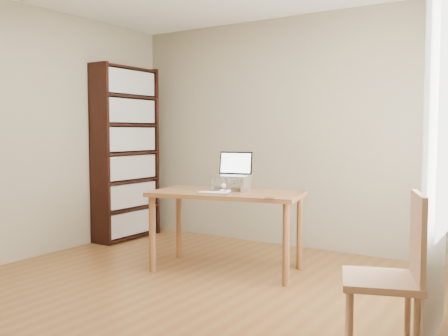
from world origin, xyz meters
TOP-DOWN VIEW (x-y plane):
  - room at (0.03, 0.01)m, footprint 4.04×4.54m
  - bookshelf at (-1.83, 1.55)m, footprint 0.30×0.90m
  - desk at (-0.03, 0.99)m, footprint 1.51×0.98m
  - laptop_stand at (-0.03, 1.07)m, footprint 0.32×0.25m
  - laptop at (-0.03, 1.13)m, footprint 0.37×0.34m
  - keyboard at (-0.03, 0.77)m, footprint 0.30×0.20m
  - coaster at (0.54, 0.76)m, footprint 0.09×0.09m
  - cat at (-0.01, 1.10)m, footprint 0.24×0.47m
  - chair at (1.78, -0.09)m, footprint 0.55×0.55m

SIDE VIEW (x-z plane):
  - chair at x=1.78m, z-range 0.04..1.01m
  - desk at x=-0.03m, z-range 0.28..1.03m
  - coaster at x=0.54m, z-range 0.75..0.76m
  - keyboard at x=-0.03m, z-range 0.75..0.77m
  - cat at x=-0.01m, z-range 0.74..0.88m
  - laptop_stand at x=-0.03m, z-range 0.77..0.90m
  - laptop at x=-0.03m, z-range 0.82..1.06m
  - bookshelf at x=-1.83m, z-range 0.00..2.10m
  - room at x=0.03m, z-range -0.02..2.62m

